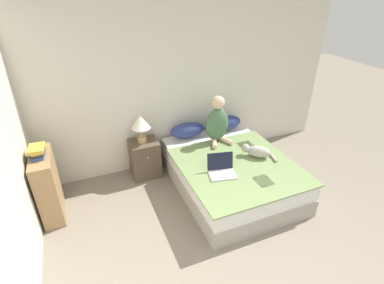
{
  "coord_description": "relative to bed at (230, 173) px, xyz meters",
  "views": [
    {
      "loc": [
        -1.49,
        -0.9,
        2.78
      ],
      "look_at": [
        -0.19,
        2.22,
        0.85
      ],
      "focal_mm": 28.0,
      "sensor_mm": 36.0,
      "label": 1
    }
  ],
  "objects": [
    {
      "name": "laptop_open",
      "position": [
        -0.3,
        -0.26,
        0.31
      ],
      "size": [
        0.39,
        0.35,
        0.25
      ],
      "rotation": [
        0.0,
        0.0,
        -0.22
      ],
      "color": "#B7B7BC",
      "rests_on": "bed"
    },
    {
      "name": "cat_tabby",
      "position": [
        0.35,
        -0.09,
        0.34
      ],
      "size": [
        0.4,
        0.4,
        0.18
      ],
      "rotation": [
        0.0,
        0.0,
        2.45
      ],
      "color": "#A8A399",
      "rests_on": "bed"
    },
    {
      "name": "wall_back",
      "position": [
        -0.38,
        1.05,
        1.03
      ],
      "size": [
        5.33,
        0.05,
        2.55
      ],
      "color": "beige",
      "rests_on": "ground_plane"
    },
    {
      "name": "nightstand",
      "position": [
        -1.06,
        0.79,
        0.04
      ],
      "size": [
        0.42,
        0.39,
        0.58
      ],
      "color": "brown",
      "rests_on": "ground_plane"
    },
    {
      "name": "bed",
      "position": [
        0.0,
        0.0,
        0.0
      ],
      "size": [
        1.52,
        1.96,
        0.5
      ],
      "color": "#9E998E",
      "rests_on": "ground_plane"
    },
    {
      "name": "pillow_near",
      "position": [
        -0.33,
        0.83,
        0.37
      ],
      "size": [
        0.56,
        0.25,
        0.24
      ],
      "color": "navy",
      "rests_on": "bed"
    },
    {
      "name": "person_sitting",
      "position": [
        0.04,
        0.55,
        0.57
      ],
      "size": [
        0.37,
        0.35,
        0.72
      ],
      "color": "#476B4C",
      "rests_on": "bed"
    },
    {
      "name": "table_lamp",
      "position": [
        -1.07,
        0.8,
        0.64
      ],
      "size": [
        0.28,
        0.28,
        0.43
      ],
      "color": "tan",
      "rests_on": "nightstand"
    },
    {
      "name": "wall_side",
      "position": [
        -2.57,
        -0.56,
        1.03
      ],
      "size": [
        0.05,
        4.17,
        2.55
      ],
      "color": "beige",
      "rests_on": "ground_plane"
    },
    {
      "name": "bookshelf",
      "position": [
        -2.39,
        0.4,
        0.2
      ],
      "size": [
        0.24,
        0.64,
        0.89
      ],
      "color": "#99754C",
      "rests_on": "ground_plane"
    },
    {
      "name": "book_stack_top",
      "position": [
        -2.4,
        0.4,
        0.71
      ],
      "size": [
        0.2,
        0.25,
        0.13
      ],
      "color": "#334C8E",
      "rests_on": "bookshelf"
    },
    {
      "name": "pillow_far",
      "position": [
        0.33,
        0.83,
        0.37
      ],
      "size": [
        0.56,
        0.25,
        0.24
      ],
      "color": "navy",
      "rests_on": "bed"
    }
  ]
}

